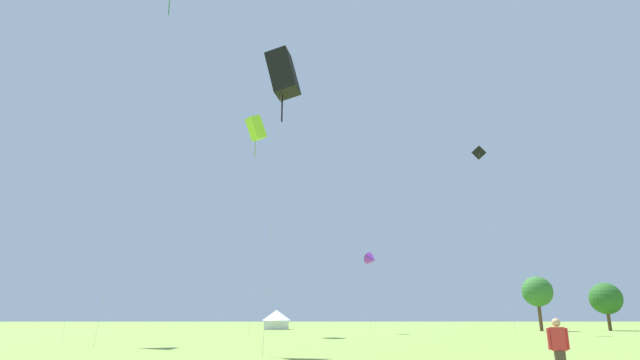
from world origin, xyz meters
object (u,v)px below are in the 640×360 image
Objects in this scene: kite_black_diamond at (480,158)px; tree_distant_right at (606,299)px; kite_lime_box at (256,128)px; festival_tent_left at (277,319)px; tree_distant_left at (537,292)px; person_spectator at (560,353)px; kite_black_box at (283,74)px; kite_purple_delta at (372,259)px.

kite_black_diamond is 3.41× the size of tree_distant_right.
kite_lime_box is at bearing -173.35° from kite_black_diamond.
festival_tent_left is 36.42m from tree_distant_left.
kite_lime_box is 46.45m from person_spectator.
kite_black_box is 2.49× the size of tree_distant_right.
kite_black_diamond is at bearing -38.48° from festival_tent_left.
kite_black_diamond is (21.60, 31.65, 5.71)m from kite_black_box.
festival_tent_left is (1.25, 23.11, -20.94)m from kite_lime_box.
tree_distant_left is at bearing -167.59° from tree_distant_right.
kite_lime_box is 31.21m from festival_tent_left.
festival_tent_left is at bearing 93.98° from kite_black_box.
tree_distant_left is at bearing 47.45° from kite_black_diamond.
person_spectator is 57.83m from tree_distant_left.
kite_purple_delta is 35.79m from tree_distant_right.
kite_lime_box is 30.09m from kite_black_box.
tree_distant_left is at bearing 23.44° from kite_purple_delta.
tree_distant_left is 10.61m from tree_distant_right.
festival_tent_left is at bearing 100.76° from person_spectator.
kite_black_box is at bearing -133.09° from tree_distant_right.
kite_black_diamond is at bearing 72.34° from person_spectator.
kite_black_diamond is at bearing -147.21° from tree_distant_right.
tree_distant_right is at bearing 12.41° from tree_distant_left.
kite_lime_box is 1.52× the size of kite_black_box.
kite_black_diamond is (13.21, -0.73, 12.00)m from kite_purple_delta.
kite_black_box is 3.70× the size of festival_tent_left.
festival_tent_left is at bearing 121.85° from kite_purple_delta.
kite_black_diamond reaches higher than tree_distant_right.
tree_distant_right is at bearing 19.03° from kite_lime_box.
kite_purple_delta reaches higher than tree_distant_right.
kite_black_diamond is 3.08× the size of tree_distant_left.
kite_purple_delta is at bearing 89.75° from person_spectator.
tree_distant_right reaches higher than person_spectator.
tree_distant_right is (10.33, 2.27, -0.80)m from tree_distant_left.
kite_black_box reaches higher than festival_tent_left.
person_spectator is 63.21m from festival_tent_left.
kite_black_box is (4.85, -28.57, -8.09)m from kite_lime_box.
kite_black_diamond is at bearing -132.55° from tree_distant_left.
kite_black_box is at bearing 128.22° from person_spectator.
kite_black_box is 61.99m from tree_distant_right.
kite_black_box is 0.73× the size of kite_black_diamond.
person_spectator is at bearing -113.76° from tree_distant_left.
kite_black_diamond is 28.79m from tree_distant_right.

